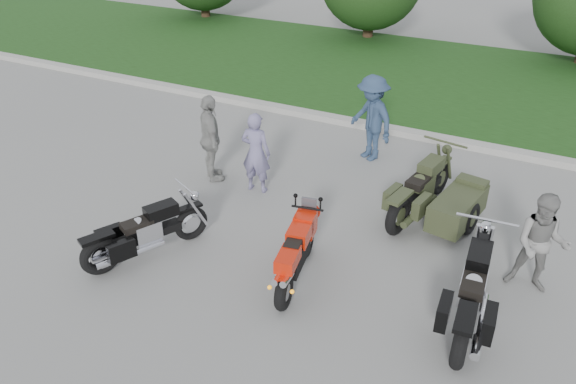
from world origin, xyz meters
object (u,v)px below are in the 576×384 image
at_px(person_stripe, 256,153).
at_px(sportbike_red, 296,253).
at_px(person_denim, 372,118).
at_px(cruiser_left, 142,235).
at_px(person_back, 211,139).
at_px(cruiser_right, 471,296).
at_px(cruiser_sidecar, 441,201).
at_px(person_grey, 541,244).

bearing_deg(person_stripe, sportbike_red, 126.11).
bearing_deg(person_denim, cruiser_left, -79.95).
height_order(cruiser_left, person_back, person_back).
xyz_separation_m(person_stripe, person_back, (-1.00, -0.01, 0.08)).
height_order(sportbike_red, person_back, person_back).
relative_size(cruiser_left, person_denim, 1.09).
distance_m(cruiser_left, cruiser_right, 4.95).
distance_m(cruiser_left, cruiser_sidecar, 5.02).
bearing_deg(person_back, sportbike_red, -171.35).
bearing_deg(sportbike_red, person_stripe, 120.95).
distance_m(sportbike_red, person_back, 3.61).
bearing_deg(person_grey, sportbike_red, -157.14).
height_order(cruiser_sidecar, person_back, person_back).
bearing_deg(person_grey, cruiser_right, -121.44).
bearing_deg(cruiser_right, cruiser_left, -174.45).
distance_m(person_grey, person_denim, 4.69).
distance_m(sportbike_red, cruiser_right, 2.49).
bearing_deg(person_grey, cruiser_sidecar, 143.65).
relative_size(sportbike_red, person_grey, 1.17).
height_order(sportbike_red, person_denim, person_denim).
bearing_deg(cruiser_right, cruiser_sidecar, 108.71).
bearing_deg(cruiser_left, person_grey, 45.84).
bearing_deg(person_back, person_grey, -141.43).
relative_size(sportbike_red, person_stripe, 1.16).
distance_m(cruiser_sidecar, person_back, 4.45).
xyz_separation_m(cruiser_left, person_denim, (1.96, 4.99, 0.49)).
height_order(cruiser_right, person_grey, person_grey).
height_order(cruiser_sidecar, person_stripe, person_stripe).
height_order(sportbike_red, cruiser_sidecar, cruiser_sidecar).
xyz_separation_m(cruiser_sidecar, person_back, (-4.40, -0.45, 0.44)).
distance_m(sportbike_red, cruiser_sidecar, 2.99).
distance_m(sportbike_red, person_denim, 4.48).
relative_size(cruiser_left, person_grey, 1.28).
bearing_deg(person_back, cruiser_sidecar, -129.09).
xyz_separation_m(sportbike_red, person_denim, (-0.45, 4.44, 0.40)).
bearing_deg(person_stripe, person_back, -4.66).
bearing_deg(cruiser_left, person_stripe, 105.35).
height_order(cruiser_right, cruiser_sidecar, cruiser_right).
relative_size(cruiser_left, cruiser_sidecar, 0.84).
xyz_separation_m(person_grey, person_back, (-6.05, 0.69, 0.09)).
bearing_deg(cruiser_left, person_back, 126.27).
relative_size(cruiser_left, cruiser_right, 0.81).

